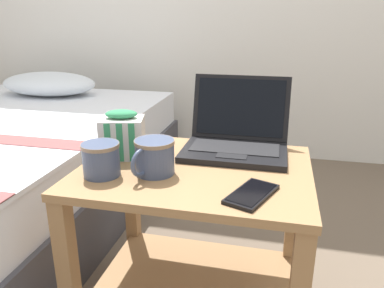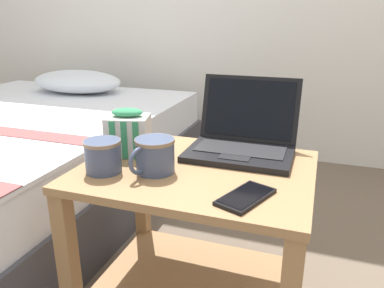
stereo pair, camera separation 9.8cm
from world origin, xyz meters
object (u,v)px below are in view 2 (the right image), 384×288
(mug_front_left, at_px, (103,154))
(laptop, at_px, (243,138))
(mug_front_right, at_px, (154,154))
(cell_phone, at_px, (246,197))
(snack_bag, at_px, (128,133))

(mug_front_left, bearing_deg, laptop, 40.24)
(mug_front_right, bearing_deg, cell_phone, -15.80)
(mug_front_left, bearing_deg, mug_front_right, 17.07)
(cell_phone, bearing_deg, laptop, 103.59)
(mug_front_left, height_order, snack_bag, snack_bag)
(mug_front_right, height_order, cell_phone, mug_front_right)
(laptop, distance_m, cell_phone, 0.32)
(laptop, distance_m, mug_front_left, 0.42)
(laptop, relative_size, cell_phone, 1.84)
(laptop, bearing_deg, mug_front_left, -139.76)
(mug_front_left, distance_m, snack_bag, 0.14)
(snack_bag, relative_size, cell_phone, 0.85)
(laptop, height_order, mug_front_right, laptop)
(cell_phone, bearing_deg, mug_front_right, 164.20)
(mug_front_right, relative_size, cell_phone, 0.85)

